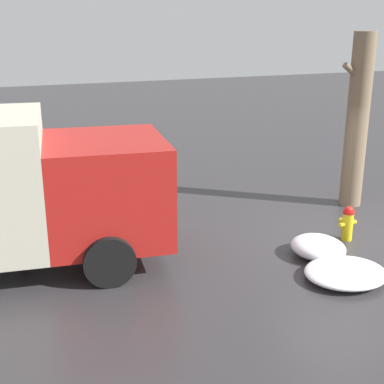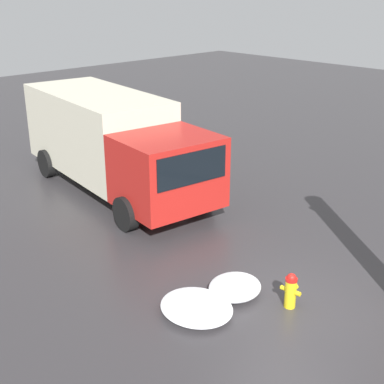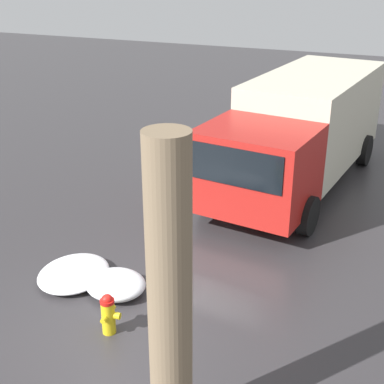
% 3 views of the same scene
% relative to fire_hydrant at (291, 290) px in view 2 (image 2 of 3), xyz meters
% --- Properties ---
extents(ground_plane, '(60.00, 60.00, 0.00)m').
position_rel_fire_hydrant_xyz_m(ground_plane, '(-0.00, 0.00, -0.38)').
color(ground_plane, '#333033').
extents(fire_hydrant, '(0.43, 0.33, 0.73)m').
position_rel_fire_hydrant_xyz_m(fire_hydrant, '(0.00, 0.00, 0.00)').
color(fire_hydrant, yellow).
rests_on(fire_hydrant, ground_plane).
extents(delivery_truck, '(7.88, 3.46, 2.83)m').
position_rel_fire_hydrant_xyz_m(delivery_truck, '(7.63, -1.42, 1.18)').
color(delivery_truck, red).
rests_on(delivery_truck, ground_plane).
extents(pedestrian, '(0.34, 0.34, 1.57)m').
position_rel_fire_hydrant_xyz_m(pedestrian, '(6.30, -1.39, 0.48)').
color(pedestrian, '#23232D').
rests_on(pedestrian, ground_plane).
extents(snow_pile_by_hydrant, '(1.01, 1.12, 0.38)m').
position_rel_fire_hydrant_xyz_m(snow_pile_by_hydrant, '(1.02, 0.47, -0.19)').
color(snow_pile_by_hydrant, white).
rests_on(snow_pile_by_hydrant, ground_plane).
extents(snow_pile_curbside, '(1.48, 1.30, 0.25)m').
position_rel_fire_hydrant_xyz_m(snow_pile_curbside, '(1.12, 1.46, -0.25)').
color(snow_pile_curbside, white).
rests_on(snow_pile_curbside, ground_plane).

